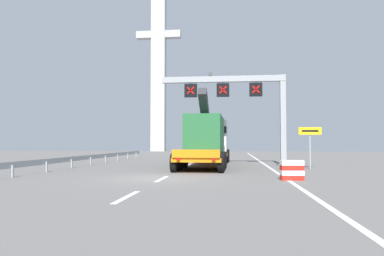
{
  "coord_description": "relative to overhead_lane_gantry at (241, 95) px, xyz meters",
  "views": [
    {
      "loc": [
        3.68,
        -17.01,
        1.7
      ],
      "look_at": [
        0.85,
        8.38,
        2.75
      ],
      "focal_mm": 33.71,
      "sensor_mm": 36.0,
      "label": 1
    }
  ],
  "objects": [
    {
      "name": "guardrail_left",
      "position": [
        -11.48,
        0.65,
        -4.8
      ],
      "size": [
        0.13,
        26.21,
        0.76
      ],
      "color": "#999EA3",
      "rests_on": "ground"
    },
    {
      "name": "overhead_lane_gantry",
      "position": [
        0.0,
        0.0,
        0.0
      ],
      "size": [
        9.6,
        0.9,
        7.1
      ],
      "color": "#9EA0A5",
      "rests_on": "ground"
    },
    {
      "name": "ground",
      "position": [
        -4.38,
        -10.45,
        -5.36
      ],
      "size": [
        112.0,
        112.0,
        0.0
      ],
      "primitive_type": "plane",
      "color": "slate"
    },
    {
      "name": "edge_line_right",
      "position": [
        1.82,
        1.55,
        -5.36
      ],
      "size": [
        0.2,
        63.0,
        0.01
      ],
      "primitive_type": "cube",
      "color": "silver",
      "rests_on": "ground"
    },
    {
      "name": "heavy_haul_truck_orange",
      "position": [
        -2.52,
        0.38,
        -3.37
      ],
      "size": [
        3.25,
        14.11,
        5.3
      ],
      "color": "orange",
      "rests_on": "ground"
    },
    {
      "name": "crash_barrier_striped",
      "position": [
        1.99,
        -10.65,
        -4.91
      ],
      "size": [
        1.05,
        0.61,
        0.9
      ],
      "color": "red",
      "rests_on": "ground"
    },
    {
      "name": "exit_sign_yellow",
      "position": [
        4.35,
        -3.27,
        -3.32
      ],
      "size": [
        1.45,
        0.15,
        2.71
      ],
      "color": "#9EA0A5",
      "rests_on": "ground"
    },
    {
      "name": "lane_markings",
      "position": [
        -3.98,
        14.43,
        -5.36
      ],
      "size": [
        0.2,
        64.36,
        0.01
      ],
      "color": "silver",
      "rests_on": "ground"
    },
    {
      "name": "bridge_pylon_distant",
      "position": [
        -15.34,
        43.23,
        13.95
      ],
      "size": [
        9.0,
        2.0,
        37.83
      ],
      "color": "#B7B7B2",
      "rests_on": "ground"
    }
  ]
}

